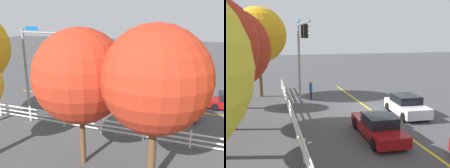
{
  "view_description": "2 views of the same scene",
  "coord_description": "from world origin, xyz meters",
  "views": [
    {
      "loc": [
        -7.36,
        19.79,
        7.69
      ],
      "look_at": [
        -1.13,
        2.76,
        2.54
      ],
      "focal_mm": 38.64,
      "sensor_mm": 36.0,
      "label": 1
    },
    {
      "loc": [
        -18.28,
        7.49,
        5.6
      ],
      "look_at": [
        -0.65,
        2.73,
        2.24
      ],
      "focal_mm": 42.46,
      "sensor_mm": 36.0,
      "label": 2
    }
  ],
  "objects": [
    {
      "name": "ground_plane",
      "position": [
        0.0,
        0.0,
        0.0
      ],
      "size": [
        120.0,
        120.0,
        0.0
      ],
      "primitive_type": "plane",
      "color": "#444447"
    },
    {
      "name": "lane_center_stripe",
      "position": [
        -4.0,
        0.0,
        0.0
      ],
      "size": [
        28.0,
        0.16,
        0.01
      ],
      "primitive_type": "cube",
      "color": "gold",
      "rests_on": "ground_plane"
    },
    {
      "name": "signal_assembly",
      "position": [
        3.58,
        4.68,
        4.84
      ],
      "size": [
        6.51,
        0.38,
        6.92
      ],
      "color": "gray",
      "rests_on": "ground_plane"
    },
    {
      "name": "car_0",
      "position": [
        -5.35,
        1.69,
        0.64
      ],
      "size": [
        4.79,
        1.98,
        1.35
      ],
      "rotation": [
        0.0,
        0.0,
        -0.04
      ],
      "color": "maroon",
      "rests_on": "ground_plane"
    },
    {
      "name": "car_1",
      "position": [
        -1.99,
        -1.95,
        0.7
      ],
      "size": [
        4.0,
        2.1,
        1.43
      ],
      "rotation": [
        0.0,
        0.0,
        3.09
      ],
      "color": "silver",
      "rests_on": "ground_plane"
    },
    {
      "name": "pedestrian",
      "position": [
        4.19,
        3.88,
        0.93
      ],
      "size": [
        0.45,
        0.34,
        1.69
      ],
      "rotation": [
        0.0,
        0.0,
        1.34
      ],
      "color": "#191E3F",
      "rests_on": "ground_plane"
    },
    {
      "name": "white_rail_fence",
      "position": [
        -3.0,
        6.07,
        0.6
      ],
      "size": [
        26.1,
        0.1,
        1.15
      ],
      "color": "white",
      "rests_on": "ground_plane"
    },
    {
      "name": "tree_2",
      "position": [
        -1.97,
        9.55,
        4.84
      ],
      "size": [
        4.73,
        4.73,
        7.21
      ],
      "color": "brown",
      "rests_on": "ground_plane"
    },
    {
      "name": "tree_4",
      "position": [
        -5.73,
        10.06,
        5.12
      ],
      "size": [
        4.66,
        4.66,
        7.47
      ],
      "color": "brown",
      "rests_on": "ground_plane"
    }
  ]
}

